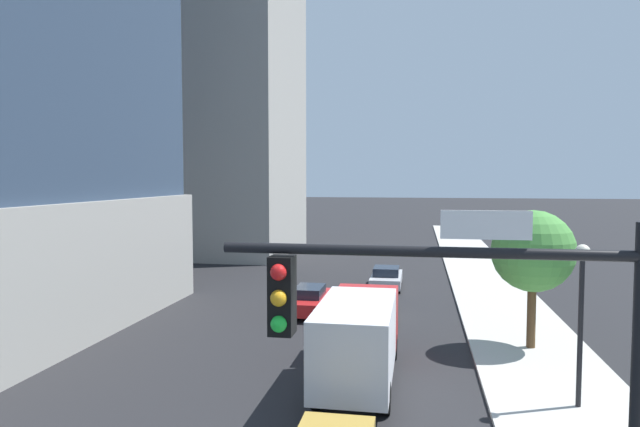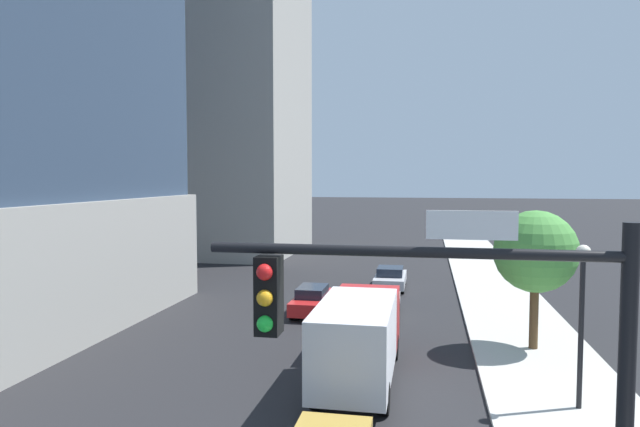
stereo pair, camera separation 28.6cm
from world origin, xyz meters
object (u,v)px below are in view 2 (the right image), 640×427
object	(u,v)px
car_silver	(390,278)
car_red	(313,300)
traffic_light_pole	(470,380)
street_tree	(535,252)
car_white	(381,303)
street_lamp	(582,300)
construction_building	(222,60)
box_truck	(359,334)

from	to	relation	value
car_silver	car_red	size ratio (longest dim) A/B	0.99
traffic_light_pole	street_tree	xyz separation A→B (m)	(3.90, 17.17, -0.54)
car_white	traffic_light_pole	bearing A→B (deg)	-82.62
traffic_light_pole	street_lamp	bearing A→B (deg)	69.35
construction_building	street_lamp	xyz separation A→B (m)	(24.29, -34.08, -15.12)
traffic_light_pole	car_silver	bearing A→B (deg)	95.49
box_truck	street_tree	bearing A→B (deg)	36.58
car_silver	car_red	world-z (taller)	car_red
car_white	car_silver	xyz separation A→B (m)	(0.00, 7.61, -0.03)
street_tree	box_truck	xyz separation A→B (m)	(-6.73, -4.99, -2.43)
street_lamp	car_red	world-z (taller)	street_lamp
street_tree	construction_building	bearing A→B (deg)	130.69
traffic_light_pole	construction_building	bearing A→B (deg)	114.05
street_tree	car_red	world-z (taller)	street_tree
construction_building	street_tree	xyz separation A→B (m)	(24.03, -27.94, -14.46)
car_silver	box_truck	bearing A→B (deg)	-90.00
car_white	car_red	bearing A→B (deg)	177.67
construction_building	car_white	distance (m)	34.09
traffic_light_pole	street_tree	bearing A→B (deg)	77.21
street_lamp	box_truck	bearing A→B (deg)	170.67
traffic_light_pole	box_truck	distance (m)	12.85
construction_building	car_red	size ratio (longest dim) A/B	9.64
construction_building	traffic_light_pole	bearing A→B (deg)	-65.95
traffic_light_pole	car_red	world-z (taller)	traffic_light_pole
car_white	car_red	xyz separation A→B (m)	(-3.68, 0.15, -0.01)
traffic_light_pole	street_tree	world-z (taller)	traffic_light_pole
car_red	box_truck	xyz separation A→B (m)	(3.68, -9.81, 1.05)
car_red	car_silver	bearing A→B (deg)	63.74
car_red	box_truck	size ratio (longest dim) A/B	0.59
box_truck	construction_building	bearing A→B (deg)	117.72
street_lamp	car_white	size ratio (longest dim) A/B	1.17
construction_building	car_silver	world-z (taller)	construction_building
street_tree	car_silver	size ratio (longest dim) A/B	1.27
construction_building	car_silver	bearing A→B (deg)	-42.15
car_silver	box_truck	distance (m)	17.31
car_white	street_lamp	bearing A→B (deg)	-57.13
car_silver	car_red	bearing A→B (deg)	-116.26
car_white	car_silver	size ratio (longest dim) A/B	0.95
street_lamp	car_silver	xyz separation A→B (m)	(-6.99, 18.42, -2.83)
construction_building	car_silver	distance (m)	29.45
street_tree	car_red	distance (m)	11.99
street_tree	box_truck	size ratio (longest dim) A/B	0.74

